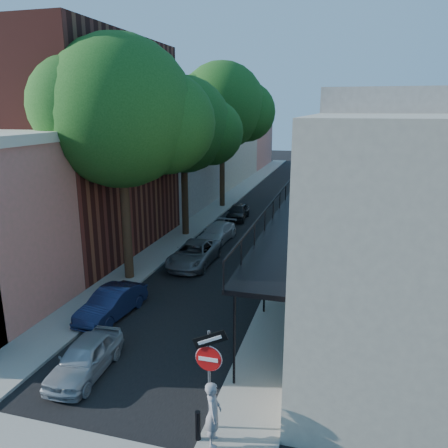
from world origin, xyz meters
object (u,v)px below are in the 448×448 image
Objects in this scene: sign_post at (209,363)px; parked_car_e at (238,212)px; parked_car_c at (194,254)px; parked_car_a at (85,358)px; bollard at (198,426)px; oak_near at (131,115)px; oak_far at (228,107)px; parked_car_b at (112,303)px; parked_car_d at (217,233)px; pedestrian at (213,413)px; oak_mid at (190,127)px.

sign_post is 0.86× the size of parked_car_e.
parked_car_c is at bearing -92.25° from parked_car_e.
parked_car_a is 0.96× the size of parked_car_e.
bollard is 13.78m from oak_near.
oak_far reaches higher than parked_car_a.
parked_car_e reaches higher than bollard.
oak_far is 22.48m from parked_car_b.
parked_car_c reaches higher than parked_car_d.
oak_far is 8.93m from parked_car_e.
parked_car_c is (-4.40, 12.31, 0.09)m from bollard.
pedestrian reaches higher than bollard.
oak_mid is (-6.58, 17.26, 5.02)m from sign_post.
sign_post is 0.84× the size of parked_car_b.
oak_mid is 8.32m from parked_car_e.
parked_car_e reaches higher than parked_car_b.
parked_car_c is 13.22m from pedestrian.
parked_car_d is 2.29× the size of pedestrian.
oak_far reaches higher than parked_car_c.
parked_car_a is at bearing -75.95° from oak_near.
parked_car_c is (2.02, -5.42, -6.45)m from oak_mid.
pedestrian is (0.40, 0.00, 0.45)m from bollard.
oak_far is at bearing 111.51° from parked_car_e.
oak_mid reaches higher than parked_car_a.
parked_car_d is 1.11× the size of parked_car_e.
parked_car_a reaches higher than bollard.
parked_car_e is (1.94, 4.87, -6.46)m from oak_mid.
oak_mid is 2.93× the size of parked_car_e.
sign_post is at bearing -69.14° from oak_mid.
parked_car_b is 1.02× the size of parked_car_e.
parked_car_e reaches higher than parked_car_a.
oak_near is 14.88m from parked_car_e.
parked_car_a is at bearing -82.73° from oak_mid.
sign_post is 5.00m from parked_car_a.
bollard is 28.58m from oak_far.
parked_car_a is (-4.56, 1.43, -1.47)m from sign_post.
parked_car_e is (1.88, -4.17, -7.66)m from oak_far.
oak_far is 26.10m from parked_car_a.
pedestrian is at bearing -68.96° from oak_mid.
pedestrian reaches higher than parked_car_a.
parked_car_d is at bearing 104.73° from bollard.
parked_car_e is at bearing -65.79° from oak_far.
parked_car_c is (-4.56, 11.84, -1.43)m from sign_post.
parked_car_a is 10.41m from parked_car_c.
oak_near is 10.91m from parked_car_a.
parked_car_d is (0.00, 14.84, -0.01)m from parked_car_a.
parked_car_a is at bearing 52.81° from pedestrian.
oak_mid is at bearing 94.11° from parked_car_a.
sign_post is 0.26× the size of oak_near.
parked_car_d is (2.02, -0.99, -6.49)m from oak_mid.
parked_car_b is at bearing -91.39° from parked_car_d.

